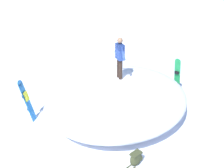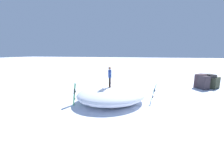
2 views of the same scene
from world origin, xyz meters
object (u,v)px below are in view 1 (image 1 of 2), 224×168
object	(u,v)px
snowboard_secondary_upright	(27,100)
backpack_near	(136,158)
snowboard_primary_upright	(177,76)
snowboarder_standing	(120,56)

from	to	relation	value
snowboard_secondary_upright	backpack_near	size ratio (longest dim) A/B	2.80
snowboard_primary_upright	backpack_near	xyz separation A→B (m)	(4.49, -1.92, -0.66)
snowboarder_standing	snowboard_primary_upright	bearing A→B (deg)	115.86
snowboarder_standing	snowboard_primary_upright	world-z (taller)	snowboarder_standing
snowboarder_standing	backpack_near	size ratio (longest dim) A/B	2.76
snowboarder_standing	snowboard_secondary_upright	size ratio (longest dim) A/B	0.99
snowboard_primary_upright	snowboard_secondary_upright	size ratio (longest dim) A/B	1.07
snowboard_secondary_upright	snowboard_primary_upright	bearing A→B (deg)	111.15
snowboarder_standing	snowboard_secondary_upright	distance (m)	3.81
snowboard_primary_upright	snowboard_secondary_upright	xyz separation A→B (m)	(2.27, -5.87, -0.06)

